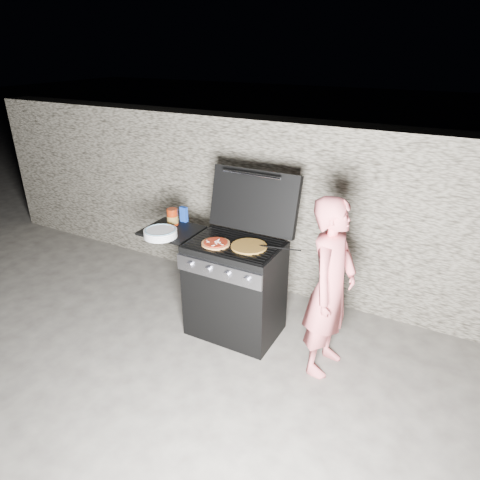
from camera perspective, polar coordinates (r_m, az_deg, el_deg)
The scene contains 10 objects.
ground at distance 4.14m, azimuth -0.62°, elevation -11.90°, with size 50.00×50.00×0.00m, color #45413C.
stone_wall at distance 4.55m, azimuth 5.72°, elevation 4.44°, with size 8.00×0.35×1.80m, color gray.
gas_grill at distance 3.99m, azimuth -3.82°, elevation -5.60°, with size 1.34×0.79×0.91m, color black, non-canonical shape.
pizza_topped at distance 3.64m, azimuth -3.26°, elevation -0.40°, with size 0.24×0.24×0.03m, color #BC9944, non-canonical shape.
pizza_plain at distance 3.59m, azimuth 1.20°, elevation -0.84°, with size 0.31×0.31×0.02m, color gold.
sauce_jar at distance 4.08m, azimuth -8.99°, elevation 3.08°, with size 0.10×0.10×0.16m, color maroon.
blue_carton at distance 4.14m, azimuth -7.50°, elevation 3.42°, with size 0.07×0.04×0.15m, color navy.
plate_stack at distance 3.86m, azimuth -10.56°, elevation 0.89°, with size 0.29×0.29×0.07m, color silver.
person at distance 3.40m, azimuth 11.96°, elevation -6.31°, with size 0.54×0.36×1.49m, color #E86A6F.
tongs at distance 3.49m, azimuth 5.10°, elevation -1.09°, with size 0.01×0.01×0.43m, color black.
Camera 1 is at (1.61, -2.91, 2.47)m, focal length 32.00 mm.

